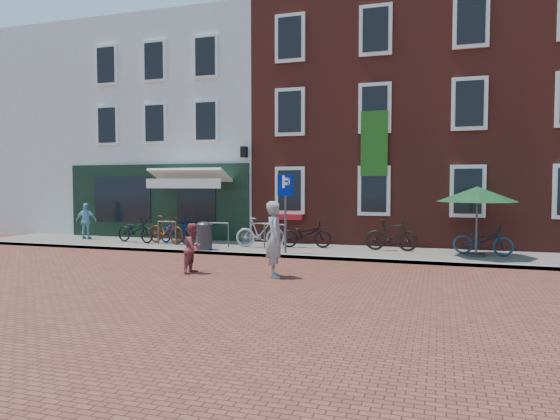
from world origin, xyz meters
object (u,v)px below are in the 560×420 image
(bicycle_4, at_px, (306,234))
(bicycle_6, at_px, (483,240))
(bicycle_2, at_px, (176,231))
(woman, at_px, (275,239))
(parking_sign, at_px, (285,199))
(bicycle_0, at_px, (136,230))
(parasol, at_px, (477,191))
(bicycle_1, at_px, (166,230))
(bicycle_5, at_px, (391,235))
(litter_bin, at_px, (204,234))
(boy, at_px, (193,248))
(bicycle_3, at_px, (260,232))
(cafe_person, at_px, (86,221))

(bicycle_4, xyz_separation_m, bicycle_6, (5.50, -0.11, 0.00))
(bicycle_6, bearing_deg, bicycle_2, 105.11)
(woman, height_order, bicycle_2, woman)
(parking_sign, bearing_deg, bicycle_0, 170.91)
(bicycle_2, xyz_separation_m, bicycle_6, (10.18, 0.29, 0.00))
(bicycle_2, bearing_deg, parasol, -70.18)
(bicycle_1, distance_m, bicycle_5, 7.87)
(parking_sign, xyz_separation_m, bicycle_0, (-6.02, 0.96, -1.21))
(litter_bin, bearing_deg, boy, -67.73)
(parking_sign, height_order, bicycle_1, parking_sign)
(parasol, distance_m, bicycle_3, 6.93)
(bicycle_5, bearing_deg, bicycle_2, 93.49)
(parking_sign, height_order, parasol, parking_sign)
(parking_sign, height_order, bicycle_6, parking_sign)
(boy, height_order, bicycle_2, boy)
(bicycle_5, xyz_separation_m, bicycle_6, (2.70, -0.16, -0.05))
(bicycle_4, height_order, bicycle_6, same)
(bicycle_3, bearing_deg, bicycle_1, 79.44)
(bicycle_0, relative_size, bicycle_1, 1.03)
(boy, bearing_deg, parking_sign, -19.59)
(woman, height_order, bicycle_0, woman)
(boy, bearing_deg, parasol, -55.38)
(parking_sign, distance_m, woman, 3.60)
(woman, height_order, bicycle_3, woman)
(bicycle_2, relative_size, bicycle_3, 1.03)
(litter_bin, bearing_deg, bicycle_4, 27.65)
(bicycle_0, relative_size, bicycle_6, 1.00)
(boy, xyz_separation_m, bicycle_2, (-3.05, 4.53, -0.08))
(cafe_person, height_order, bicycle_0, cafe_person)
(litter_bin, relative_size, parasol, 0.42)
(boy, height_order, cafe_person, cafe_person)
(parasol, xyz_separation_m, bicycle_6, (0.20, 0.30, -1.47))
(boy, xyz_separation_m, bicycle_4, (1.62, 4.93, -0.08))
(bicycle_5, bearing_deg, boy, 138.42)
(bicycle_0, height_order, bicycle_6, same)
(litter_bin, bearing_deg, woman, -43.09)
(bicycle_0, bearing_deg, boy, -122.53)
(bicycle_2, bearing_deg, woman, -110.76)
(woman, xyz_separation_m, bicycle_0, (-6.81, 4.37, -0.36))
(parasol, height_order, bicycle_6, parasol)
(boy, relative_size, cafe_person, 0.90)
(parasol, height_order, bicycle_3, parasol)
(woman, distance_m, cafe_person, 10.49)
(bicycle_1, xyz_separation_m, bicycle_6, (10.56, 0.35, -0.05))
(bicycle_4, bearing_deg, parasol, -106.52)
(boy, height_order, bicycle_4, boy)
(bicycle_3, distance_m, bicycle_6, 7.00)
(cafe_person, distance_m, bicycle_0, 2.56)
(woman, bearing_deg, bicycle_4, -16.32)
(boy, distance_m, bicycle_1, 5.64)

